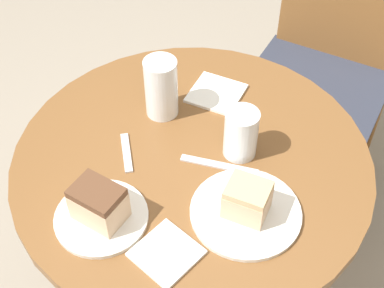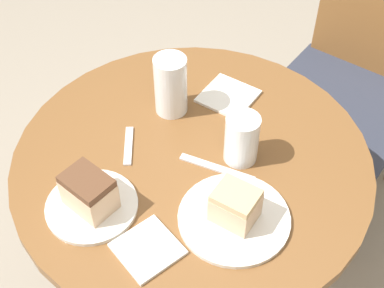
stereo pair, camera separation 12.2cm
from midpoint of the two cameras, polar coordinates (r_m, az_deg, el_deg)
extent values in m
cylinder|color=brown|center=(1.56, 2.28, -10.91)|extent=(0.08, 0.08, 0.71)
cylinder|color=brown|center=(1.26, 2.77, -1.86)|extent=(0.84, 0.84, 0.03)
cylinder|color=brown|center=(1.98, 7.54, -1.80)|extent=(0.04, 0.04, 0.44)
cylinder|color=brown|center=(1.90, 18.75, -7.55)|extent=(0.04, 0.04, 0.44)
cylinder|color=brown|center=(2.27, 13.28, 4.85)|extent=(0.04, 0.04, 0.44)
cube|color=#2D3342|center=(1.91, 17.16, 3.95)|extent=(0.49, 0.49, 0.03)
cube|color=brown|center=(1.96, 21.49, 12.62)|extent=(0.45, 0.03, 0.45)
cylinder|color=silver|center=(1.14, 7.59, -8.02)|extent=(0.24, 0.24, 0.01)
cylinder|color=silver|center=(1.16, -7.68, -6.73)|extent=(0.20, 0.20, 0.01)
cube|color=beige|center=(1.11, 7.78, -6.92)|extent=(0.09, 0.08, 0.06)
cube|color=tan|center=(1.08, 7.99, -5.67)|extent=(0.09, 0.08, 0.02)
cube|color=beige|center=(1.13, -7.88, -5.54)|extent=(0.11, 0.08, 0.07)
cube|color=brown|center=(1.09, -8.11, -4.15)|extent=(0.11, 0.08, 0.02)
cylinder|color=beige|center=(1.32, 0.38, 5.58)|extent=(0.07, 0.07, 0.12)
cylinder|color=white|center=(1.31, 0.38, 6.15)|extent=(0.08, 0.08, 0.16)
cylinder|color=silver|center=(1.23, 8.08, -0.32)|extent=(0.07, 0.07, 0.08)
cylinder|color=white|center=(1.21, 8.19, 0.42)|extent=(0.08, 0.08, 0.12)
cube|color=white|center=(1.40, 6.38, 4.97)|extent=(0.13, 0.13, 0.01)
cube|color=silver|center=(1.23, 5.57, -2.66)|extent=(0.18, 0.05, 0.00)
cube|color=silver|center=(1.27, -4.08, -0.33)|extent=(0.09, 0.11, 0.00)
cube|color=white|center=(1.09, -1.52, -11.31)|extent=(0.14, 0.14, 0.01)
camera|label=1|loc=(0.06, -87.13, 3.04)|focal=50.00mm
camera|label=2|loc=(0.06, 92.87, -3.04)|focal=50.00mm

